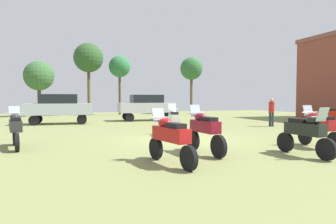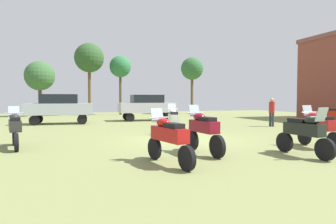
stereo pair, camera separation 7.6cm
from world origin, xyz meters
name	(u,v)px [view 1 (the left image)]	position (x,y,z in m)	size (l,w,h in m)	color
ground_plane	(182,140)	(0.00, 0.00, 0.01)	(44.00, 52.00, 0.02)	olive
motorcycle_2	(174,120)	(0.06, 1.24, 0.75)	(0.75, 2.25, 1.47)	black
motorcycle_3	(319,127)	(3.80, -3.38, 0.74)	(0.62, 2.09, 1.47)	black
motorcycle_5	(15,128)	(-6.22, -0.22, 0.73)	(0.73, 2.14, 1.44)	black
motorcycle_6	(305,132)	(2.20, -4.46, 0.74)	(0.62, 2.12, 1.46)	black
motorcycle_7	(204,130)	(-0.49, -3.20, 0.76)	(0.63, 2.13, 1.51)	black
motorcycle_8	(170,137)	(-1.96, -4.26, 0.73)	(0.76, 2.19, 1.45)	black
car_1	(147,106)	(1.19, 10.89, 1.19)	(4.31, 1.82, 2.00)	black
car_3	(59,107)	(-5.16, 9.63, 1.19)	(4.38, 1.99, 2.00)	black
person_1	(271,110)	(7.29, 3.74, 1.04)	(0.46, 0.46, 1.74)	#2A343F
tree_1	(39,76)	(-7.26, 19.02, 3.85)	(2.78, 2.78, 5.25)	brown
tree_3	(120,67)	(0.52, 19.93, 5.04)	(2.26, 2.26, 6.23)	brown
tree_5	(88,58)	(-2.65, 19.87, 5.83)	(2.98, 2.98, 7.36)	brown
tree_6	(191,69)	(8.46, 19.31, 5.02)	(2.51, 2.51, 6.32)	brown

